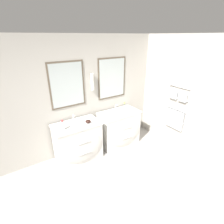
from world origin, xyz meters
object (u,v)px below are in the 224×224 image
object	(u,v)px
toiletry_bottle	(63,125)
vanity_right	(120,128)
amenity_bowl	(88,121)
flower_vase	(124,107)
vanity_left	(79,142)

from	to	relation	value
toiletry_bottle	vanity_right	bearing A→B (deg)	2.24
amenity_bowl	flower_vase	bearing A→B (deg)	7.86
amenity_bowl	vanity_left	bearing A→B (deg)	165.03
vanity_right	flower_vase	size ratio (longest dim) A/B	4.84
vanity_left	toiletry_bottle	size ratio (longest dim) A/B	4.79
vanity_left	flower_vase	distance (m)	1.39
vanity_left	flower_vase	xyz separation A→B (m)	(1.29, 0.09, 0.51)
vanity_left	vanity_right	size ratio (longest dim) A/B	1.00
flower_vase	amenity_bowl	bearing A→B (deg)	-172.14
toiletry_bottle	amenity_bowl	bearing A→B (deg)	-0.63
vanity_left	vanity_right	bearing A→B (deg)	0.00
toiletry_bottle	vanity_left	bearing A→B (deg)	10.07
vanity_right	amenity_bowl	size ratio (longest dim) A/B	8.41
vanity_left	toiletry_bottle	bearing A→B (deg)	-169.93
vanity_right	flower_vase	world-z (taller)	flower_vase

